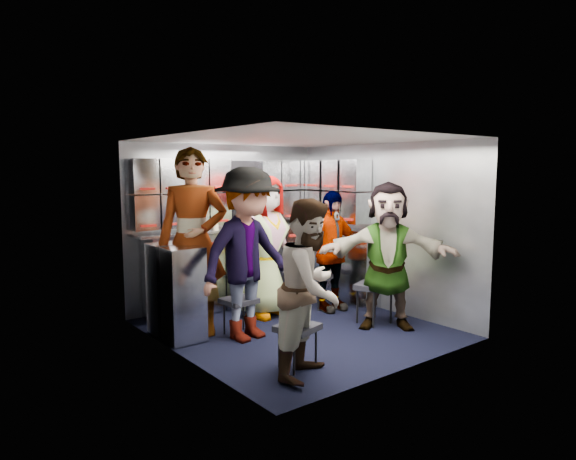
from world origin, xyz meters
TOP-DOWN VIEW (x-y plane):
  - floor at (0.00, 0.00)m, footprint 3.00×3.00m
  - wall_back at (0.00, 1.50)m, footprint 2.80×0.04m
  - wall_left at (-1.40, 0.00)m, footprint 0.04×3.00m
  - wall_right at (1.40, 0.00)m, footprint 0.04×3.00m
  - ceiling at (0.00, 0.00)m, footprint 2.80×3.00m
  - cart_bank_back at (0.00, 1.29)m, footprint 2.68×0.38m
  - cart_bank_left at (-1.19, 0.56)m, footprint 0.38×0.76m
  - counter at (0.00, 1.29)m, footprint 2.68×0.42m
  - locker_bank_back at (0.00, 1.35)m, footprint 2.68×0.28m
  - locker_bank_right at (1.25, 0.70)m, footprint 0.28×1.00m
  - right_cabinet at (1.25, 0.60)m, footprint 0.28×1.20m
  - coffee_niche at (0.18, 1.41)m, footprint 0.46×0.16m
  - red_latch_strip at (0.00, 1.09)m, footprint 2.60×0.02m
  - jump_seat_near_left at (-0.71, -0.89)m, footprint 0.42×0.41m
  - jump_seat_mid_left at (-0.61, 0.24)m, footprint 0.36×0.35m
  - jump_seat_center at (0.04, 0.85)m, footprint 0.43×0.42m
  - jump_seat_mid_right at (0.82, 0.53)m, footprint 0.49×0.48m
  - jump_seat_near_right at (0.84, -0.38)m, footprint 0.51×0.50m
  - attendant_standing at (-0.98, 0.56)m, footprint 0.88×0.81m
  - attendant_arc_a at (-0.71, -1.07)m, footprint 0.93×0.86m
  - attendant_arc_b at (-0.61, 0.06)m, footprint 1.25×0.83m
  - attendant_arc_c at (0.04, 0.67)m, footprint 0.92×0.67m
  - attendant_arc_d at (0.82, 0.35)m, footprint 0.90×0.40m
  - attendant_arc_e at (0.84, -0.56)m, footprint 1.44×1.41m
  - bottle_left at (-0.56, 1.24)m, footprint 0.07×0.07m
  - bottle_mid at (-0.46, 1.24)m, footprint 0.07×0.07m
  - bottle_right at (0.42, 1.24)m, footprint 0.06×0.06m
  - cup_left at (-0.31, 1.23)m, footprint 0.07×0.07m
  - cup_right at (1.25, 1.23)m, footprint 0.08×0.08m

SIDE VIEW (x-z plane):
  - floor at x=0.00m, z-range 0.00..0.00m
  - jump_seat_mid_left at x=-0.61m, z-range 0.15..0.55m
  - jump_seat_near_left at x=-0.71m, z-range 0.15..0.56m
  - jump_seat_center at x=0.04m, z-range 0.17..0.62m
  - jump_seat_mid_right at x=0.82m, z-range 0.18..0.63m
  - jump_seat_near_right at x=0.84m, z-range 0.18..0.65m
  - cart_bank_back at x=0.00m, z-range 0.00..0.99m
  - cart_bank_left at x=-1.19m, z-range 0.00..0.99m
  - right_cabinet at x=1.25m, z-range 0.00..1.00m
  - attendant_arc_d at x=0.82m, z-range 0.00..1.51m
  - attendant_arc_a at x=-0.71m, z-range 0.00..1.53m
  - attendant_arc_e at x=0.84m, z-range 0.00..1.64m
  - attendant_arc_c at x=0.04m, z-range 0.00..1.72m
  - red_latch_strip at x=0.00m, z-range 0.86..0.90m
  - attendant_arc_b at x=-0.61m, z-range 0.00..1.80m
  - attendant_standing at x=-0.98m, z-range 0.00..2.01m
  - counter at x=0.00m, z-range 1.00..1.03m
  - wall_back at x=0.00m, z-range 0.00..2.10m
  - wall_left at x=-1.40m, z-range 0.00..2.10m
  - wall_right at x=1.40m, z-range 0.00..2.10m
  - cup_left at x=-0.31m, z-range 1.03..1.13m
  - cup_right at x=1.25m, z-range 1.03..1.13m
  - bottle_left at x=-0.56m, z-range 1.03..1.26m
  - bottle_right at x=0.42m, z-range 1.03..1.27m
  - bottle_mid at x=-0.46m, z-range 1.03..1.27m
  - coffee_niche at x=0.18m, z-range 1.05..1.89m
  - locker_bank_back at x=0.00m, z-range 1.08..1.90m
  - locker_bank_right at x=1.25m, z-range 1.08..1.90m
  - ceiling at x=0.00m, z-range 2.09..2.11m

